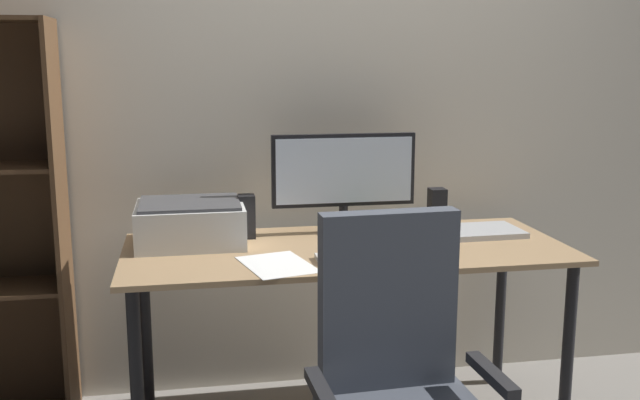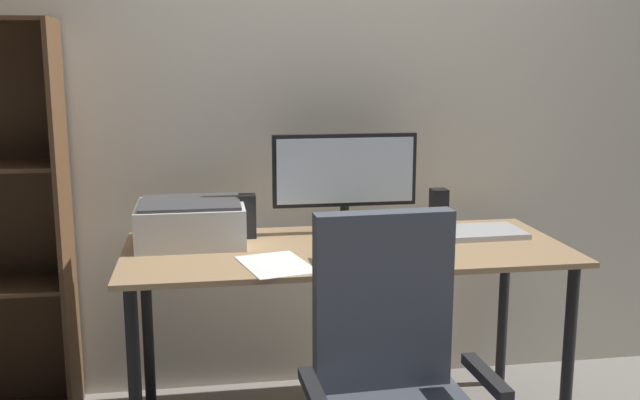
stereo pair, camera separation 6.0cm
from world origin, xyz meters
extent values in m
cube|color=beige|center=(0.00, 0.52, 1.30)|extent=(6.40, 0.10, 2.60)
cube|color=tan|center=(0.00, 0.00, 0.73)|extent=(1.64, 0.70, 0.02)
cylinder|color=black|center=(-0.76, -0.29, 0.36)|extent=(0.04, 0.04, 0.72)
cylinder|color=black|center=(0.76, -0.29, 0.36)|extent=(0.04, 0.04, 0.72)
cylinder|color=black|center=(-0.76, 0.29, 0.36)|extent=(0.04, 0.04, 0.72)
cylinder|color=black|center=(0.76, 0.29, 0.36)|extent=(0.04, 0.04, 0.72)
cylinder|color=black|center=(0.03, 0.21, 0.75)|extent=(0.20, 0.20, 0.01)
cylinder|color=black|center=(0.03, 0.21, 0.80)|extent=(0.04, 0.04, 0.10)
cube|color=black|center=(0.03, 0.21, 1.00)|extent=(0.57, 0.03, 0.29)
cube|color=silver|center=(0.03, 0.20, 1.00)|extent=(0.54, 0.01, 0.26)
cube|color=silver|center=(0.00, -0.19, 0.75)|extent=(0.29, 0.11, 0.02)
cube|color=black|center=(0.23, -0.20, 0.76)|extent=(0.07, 0.10, 0.03)
cylinder|color=#387F51|center=(0.09, 0.03, 0.79)|extent=(0.09, 0.09, 0.11)
cube|color=#387F51|center=(0.14, 0.03, 0.80)|extent=(0.02, 0.01, 0.06)
cube|color=#B7BABC|center=(0.56, 0.09, 0.75)|extent=(0.33, 0.24, 0.02)
cube|color=black|center=(-0.35, 0.20, 0.82)|extent=(0.06, 0.07, 0.17)
cube|color=black|center=(0.42, 0.20, 0.82)|extent=(0.06, 0.07, 0.17)
cube|color=silver|center=(-0.57, 0.15, 0.81)|extent=(0.40, 0.34, 0.15)
cube|color=#424244|center=(-0.57, 0.15, 0.90)|extent=(0.37, 0.31, 0.01)
cube|color=white|center=(-0.28, -0.20, 0.74)|extent=(0.27, 0.34, 0.00)
cube|color=#474C56|center=(-0.02, -0.65, 0.75)|extent=(0.40, 0.09, 0.52)
cube|color=#232326|center=(-0.25, -0.85, 0.58)|extent=(0.05, 0.26, 0.03)
cube|color=#232326|center=(0.23, -0.82, 0.58)|extent=(0.05, 0.26, 0.03)
cube|color=#4C331E|center=(-1.06, 0.31, 0.79)|extent=(0.02, 0.28, 1.58)
camera|label=1|loc=(-0.57, -2.58, 1.44)|focal=41.08mm
camera|label=2|loc=(-0.52, -2.59, 1.44)|focal=41.08mm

